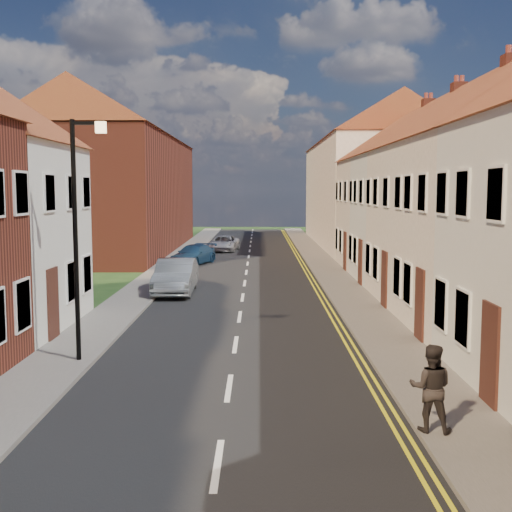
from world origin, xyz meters
TOP-DOWN VIEW (x-y plane):
  - road at (0.00, 30.00)m, footprint 7.00×90.00m
  - pavement_left at (-4.40, 30.00)m, footprint 1.80×90.00m
  - pavement_right at (4.40, 30.00)m, footprint 1.80×90.00m
  - cottage_r_pink at (9.30, 28.90)m, footprint 8.30×6.00m
  - cottage_r_white_far at (9.30, 34.30)m, footprint 8.30×5.20m
  - cottage_r_cream_far at (9.30, 39.70)m, footprint 8.30×6.00m
  - block_right_far at (9.30, 55.00)m, footprint 8.30×24.20m
  - block_left_far at (-9.30, 50.00)m, footprint 8.30×24.20m
  - lamppost at (-3.81, 20.00)m, footprint 0.88×0.15m
  - car_mid at (-2.87, 31.11)m, footprint 1.60×4.47m
  - car_far at (-3.20, 41.77)m, footprint 2.81×4.27m
  - car_distant at (-1.86, 50.00)m, footprint 2.25×4.19m
  - pedestrian_right at (3.72, 15.21)m, footprint 0.89×0.77m

SIDE VIEW (x-z plane):
  - road at x=0.00m, z-range 0.00..0.02m
  - pavement_left at x=-4.40m, z-range 0.00..0.12m
  - pavement_right at x=4.40m, z-range 0.00..0.12m
  - car_distant at x=-1.86m, z-range 0.00..1.12m
  - car_far at x=-3.20m, z-range 0.00..1.15m
  - car_mid at x=-2.87m, z-range 0.00..1.47m
  - pedestrian_right at x=3.72m, z-range 0.12..1.69m
  - lamppost at x=-3.81m, z-range 0.54..6.54m
  - cottage_r_pink at x=9.30m, z-range -0.03..8.97m
  - cottage_r_cream_far at x=9.30m, z-range -0.03..8.97m
  - cottage_r_white_far at x=9.30m, z-range -0.02..8.98m
  - block_right_far at x=9.30m, z-range 0.04..10.54m
  - block_left_far at x=-9.30m, z-range 0.04..10.54m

